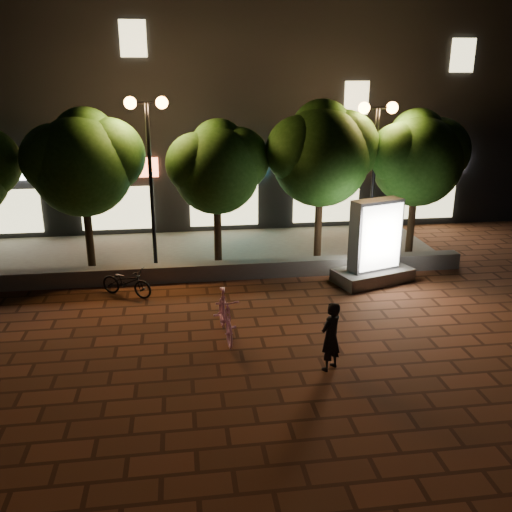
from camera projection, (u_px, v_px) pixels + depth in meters
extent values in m
plane|color=brown|center=(214.00, 340.00, 12.85)|extent=(80.00, 80.00, 0.00)
cube|color=slate|center=(205.00, 271.00, 16.52)|extent=(16.00, 0.45, 0.50)
cube|color=slate|center=(202.00, 252.00, 18.94)|extent=(16.00, 5.00, 0.08)
cube|color=black|center=(191.00, 94.00, 23.45)|extent=(28.00, 8.00, 10.00)
cube|color=beige|center=(4.00, 212.00, 19.97)|extent=(2.60, 0.10, 1.60)
cube|color=#E75F37|center=(114.00, 168.00, 20.02)|extent=(3.20, 0.12, 0.70)
cube|color=beige|center=(117.00, 208.00, 20.50)|extent=(2.60, 0.10, 1.60)
cube|color=#50FFF9|center=(223.00, 166.00, 20.54)|extent=(3.20, 0.12, 0.70)
cube|color=beige|center=(224.00, 205.00, 21.02)|extent=(2.60, 0.10, 1.60)
cube|color=orange|center=(328.00, 163.00, 21.06)|extent=(3.20, 0.12, 0.70)
cube|color=beige|center=(326.00, 202.00, 21.54)|extent=(2.60, 0.10, 1.60)
cube|color=white|center=(427.00, 161.00, 21.58)|extent=(3.20, 0.12, 0.70)
cube|color=beige|center=(423.00, 199.00, 22.06)|extent=(2.60, 0.10, 1.60)
cube|color=beige|center=(133.00, 38.00, 18.74)|extent=(0.90, 0.10, 1.20)
cube|color=beige|center=(357.00, 98.00, 20.43)|extent=(0.90, 0.10, 1.20)
cube|color=beige|center=(463.00, 55.00, 20.47)|extent=(0.90, 0.10, 1.20)
cylinder|color=black|center=(89.00, 231.00, 17.06)|extent=(0.24, 0.24, 2.34)
sphere|color=#244E17|center=(82.00, 167.00, 16.42)|extent=(3.00, 3.00, 3.00)
sphere|color=#244E17|center=(108.00, 155.00, 16.61)|extent=(2.25, 2.25, 2.25)
sphere|color=#244E17|center=(57.00, 159.00, 16.11)|extent=(2.10, 2.10, 2.10)
sphere|color=#244E17|center=(85.00, 140.00, 16.52)|extent=(1.95, 1.95, 1.95)
cylinder|color=black|center=(218.00, 228.00, 17.60)|extent=(0.24, 0.24, 2.21)
sphere|color=#244E17|center=(216.00, 171.00, 17.01)|extent=(2.70, 2.70, 2.70)
sphere|color=#244E17|center=(237.00, 160.00, 17.19)|extent=(2.03, 2.03, 2.02)
sphere|color=#244E17|center=(196.00, 164.00, 16.71)|extent=(1.89, 1.89, 1.89)
sphere|color=#244E17|center=(218.00, 147.00, 17.14)|extent=(1.76, 1.76, 1.76)
cylinder|color=black|center=(318.00, 221.00, 18.00)|extent=(0.24, 0.24, 2.43)
sphere|color=#244E17|center=(321.00, 158.00, 17.34)|extent=(3.10, 3.10, 3.10)
sphere|color=#244E17|center=(343.00, 147.00, 17.53)|extent=(2.33, 2.33, 2.33)
sphere|color=#244E17|center=(300.00, 151.00, 17.03)|extent=(2.17, 2.17, 2.17)
sphere|color=#244E17|center=(322.00, 131.00, 17.43)|extent=(2.01, 2.02, 2.02)
cylinder|color=black|center=(411.00, 220.00, 18.44)|extent=(0.24, 0.24, 2.29)
sphere|color=#244E17|center=(417.00, 161.00, 17.82)|extent=(2.90, 2.90, 2.90)
sphere|color=#244E17|center=(436.00, 151.00, 18.00)|extent=(2.18, 2.17, 2.17)
sphere|color=#244E17|center=(400.00, 155.00, 17.51)|extent=(2.03, 2.03, 2.03)
sphere|color=#244E17|center=(417.00, 137.00, 17.93)|extent=(1.89, 1.88, 1.88)
cylinder|color=black|center=(151.00, 188.00, 16.71)|extent=(0.12, 0.12, 5.00)
cylinder|color=black|center=(146.00, 103.00, 15.91)|extent=(0.90, 0.08, 0.08)
sphere|color=#FF9B3F|center=(130.00, 103.00, 15.85)|extent=(0.36, 0.36, 0.36)
sphere|color=#FF9B3F|center=(162.00, 103.00, 15.97)|extent=(0.36, 0.36, 0.36)
cylinder|color=black|center=(373.00, 185.00, 17.65)|extent=(0.12, 0.12, 4.80)
cylinder|color=black|center=(378.00, 108.00, 16.89)|extent=(0.90, 0.08, 0.08)
sphere|color=#FF9B3F|center=(364.00, 108.00, 16.83)|extent=(0.36, 0.36, 0.36)
sphere|color=#FF9B3F|center=(392.00, 108.00, 16.95)|extent=(0.36, 0.36, 0.36)
cube|color=slate|center=(373.00, 275.00, 16.38)|extent=(2.53, 1.79, 0.38)
cube|color=#4C4C51|center=(375.00, 235.00, 15.99)|extent=(1.61, 0.97, 2.10)
cube|color=white|center=(381.00, 238.00, 15.75)|extent=(1.33, 0.46, 1.91)
cube|color=white|center=(370.00, 233.00, 16.22)|extent=(1.33, 0.46, 1.91)
imported|color=#F198D7|center=(225.00, 315.00, 12.83)|extent=(0.65, 1.89, 1.12)
imported|color=black|center=(331.00, 337.00, 11.37)|extent=(0.65, 0.62, 1.50)
imported|color=black|center=(127.00, 282.00, 15.24)|extent=(1.63, 1.24, 0.82)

